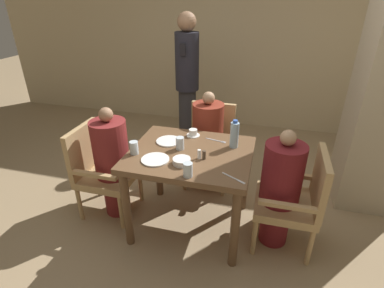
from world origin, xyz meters
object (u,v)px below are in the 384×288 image
chair_right_side (297,198)px  plate_main_right (169,141)px  diner_in_right_chair (280,188)px  standing_host (187,80)px  chair_left_side (100,168)px  diner_in_left_chair (112,162)px  diner_in_far_chair (207,140)px  chair_far_side (210,142)px  bowl_small (182,161)px  glass_tall_far (188,170)px  water_bottle (234,135)px  glass_tall_near (134,148)px  plate_main_left (155,160)px  teacup_with_saucer (193,133)px  glass_tall_mid (180,143)px

chair_right_side → plate_main_right: (-1.12, 0.13, 0.30)m
diner_in_right_chair → standing_host: bearing=128.4°
chair_right_side → plate_main_right: 1.17m
chair_left_side → diner_in_right_chair: size_ratio=0.83×
chair_left_side → diner_in_right_chair: diner_in_right_chair is taller
diner_in_right_chair → plate_main_right: size_ratio=4.74×
diner_in_left_chair → diner_in_right_chair: 1.50m
diner_in_left_chair → diner_in_far_chair: (0.75, 0.67, -0.00)m
chair_left_side → chair_right_side: 1.78m
chair_far_side → diner_in_far_chair: (-0.00, -0.14, 0.08)m
bowl_small → glass_tall_far: bearing=-58.8°
diner_in_far_chair → chair_far_side: bearing=90.0°
water_bottle → chair_far_side: bearing=117.8°
chair_right_side → glass_tall_near: glass_tall_near is taller
chair_left_side → plate_main_left: bearing=-17.8°
diner_in_far_chair → glass_tall_near: 0.97m
chair_left_side → standing_host: standing_host is taller
diner_in_left_chair → diner_in_right_chair: (1.50, 0.00, -0.02)m
chair_left_side → diner_in_left_chair: (0.14, 0.00, 0.08)m
bowl_small → glass_tall_far: glass_tall_far is taller
chair_left_side → bowl_small: (0.87, -0.21, 0.32)m
diner_in_left_chair → teacup_with_saucer: 0.79m
bowl_small → chair_right_side: bearing=13.0°
diner_in_left_chair → chair_right_side: bearing=0.0°
chair_far_side → glass_tall_mid: bearing=-97.2°
chair_far_side → plate_main_left: bearing=-102.8°
diner_in_far_chair → glass_tall_near: size_ratio=10.03×
water_bottle → glass_tall_far: size_ratio=2.27×
glass_tall_mid → diner_in_far_chair: bearing=81.3°
plate_main_right → water_bottle: water_bottle is taller
chair_left_side → plate_main_right: (0.65, 0.13, 0.30)m
diner_in_right_chair → glass_tall_mid: (-0.85, 0.02, 0.29)m
diner_in_left_chair → plate_main_right: bearing=13.8°
chair_far_side → diner_in_left_chair: bearing=-132.8°
diner_in_far_chair → plate_main_right: diner_in_far_chair is taller
bowl_small → diner_in_left_chair: bearing=164.2°
diner_in_left_chair → teacup_with_saucer: diner_in_left_chair is taller
water_bottle → glass_tall_near: 0.84m
standing_host → glass_tall_mid: (0.37, -1.51, -0.12)m
diner_in_far_chair → diner_in_right_chair: size_ratio=1.03×
plate_main_left → glass_tall_mid: (0.13, 0.23, 0.05)m
diner_in_right_chair → bowl_small: bearing=-164.7°
plate_main_right → glass_tall_far: 0.58m
chair_right_side → bowl_small: 0.98m
chair_left_side → plate_main_right: chair_left_side is taller
chair_far_side → chair_right_side: bearing=-42.4°
chair_far_side → chair_right_side: 1.20m
chair_far_side → plate_main_left: 1.09m
teacup_with_saucer → glass_tall_near: glass_tall_near is taller
plate_main_right → glass_tall_mid: (0.14, -0.10, 0.05)m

